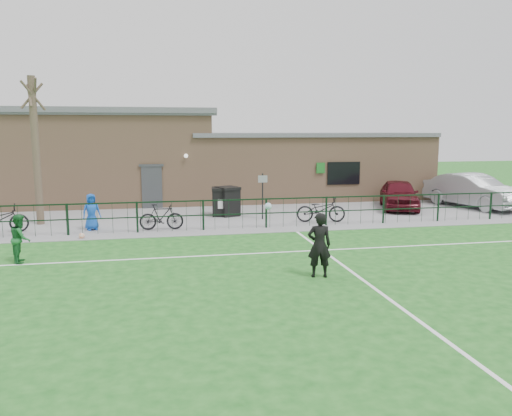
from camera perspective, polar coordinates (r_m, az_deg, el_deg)
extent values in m
plane|color=#195519|center=(12.16, 4.59, -9.68)|extent=(90.00, 90.00, 0.00)
cube|color=gray|center=(25.09, -3.72, 0.04)|extent=(34.00, 13.00, 0.02)
cube|color=white|center=(19.54, -1.58, -2.51)|extent=(28.00, 0.10, 0.01)
cube|color=white|center=(15.89, 0.69, -5.17)|extent=(28.00, 0.10, 0.01)
cube|color=white|center=(12.82, 13.33, -8.89)|extent=(0.10, 16.00, 0.01)
cube|color=black|center=(19.62, -1.68, -0.69)|extent=(28.00, 0.10, 1.20)
cylinder|color=#4A3B2D|center=(22.15, -23.84, 5.91)|extent=(0.30, 0.30, 6.00)
cube|color=black|center=(22.60, -3.24, 0.67)|extent=(1.09, 1.16, 1.23)
cube|color=black|center=(22.63, -4.02, 0.62)|extent=(0.87, 0.97, 1.19)
cylinder|color=black|center=(21.63, 0.75, 1.34)|extent=(0.07, 0.07, 2.00)
imported|color=#4A0D16|center=(25.58, 16.02, 1.52)|extent=(3.08, 4.51, 1.43)
imported|color=#9C9FA3|center=(27.29, 23.53, 1.83)|extent=(3.10, 5.38, 1.68)
imported|color=black|center=(19.73, -10.76, -1.00)|extent=(1.71, 0.56, 1.02)
imported|color=black|center=(21.18, 7.43, -0.16)|extent=(2.14, 1.08, 1.07)
imported|color=#134AB4|center=(20.34, -18.29, -0.43)|extent=(0.81, 0.67, 1.42)
imported|color=black|center=(13.29, 7.24, -4.22)|extent=(0.68, 0.50, 1.74)
sphere|color=white|center=(15.41, 1.41, 0.20)|extent=(0.22, 0.22, 0.22)
imported|color=#1C622C|center=(16.25, -25.32, -3.15)|extent=(0.63, 0.76, 1.43)
sphere|color=white|center=(18.99, -19.29, -3.03)|extent=(0.21, 0.21, 0.21)
cube|color=tan|center=(27.85, -4.56, 4.52)|extent=(24.00, 5.00, 3.50)
cube|color=tan|center=(27.77, -17.68, 8.97)|extent=(11.52, 5.00, 1.20)
cube|color=#505257|center=(27.78, -17.75, 10.46)|extent=(12.02, 5.40, 0.28)
cube|color=#505257|center=(28.85, 5.99, 8.33)|extent=(13.44, 5.30, 0.22)
cube|color=#383A3D|center=(25.22, -11.80, 2.30)|extent=(1.00, 0.08, 2.10)
cube|color=black|center=(26.95, 9.98, 3.95)|extent=(1.80, 0.08, 1.20)
cube|color=#19661E|center=(26.44, 7.40, 4.57)|extent=(0.45, 0.04, 0.55)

